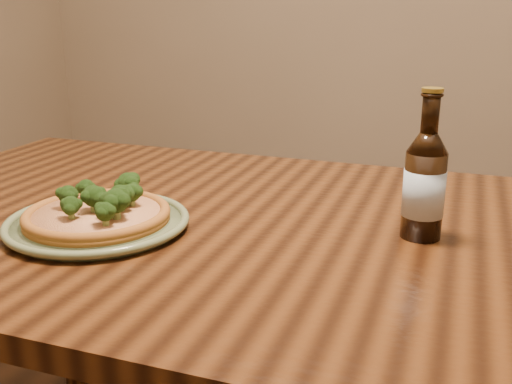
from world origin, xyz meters
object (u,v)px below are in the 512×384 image
(pizza, at_px, (99,212))
(beer_bottle, at_px, (424,184))
(plate, at_px, (98,222))
(table, at_px, (263,271))

(pizza, relative_size, beer_bottle, 1.01)
(pizza, bearing_deg, plate, -132.74)
(table, distance_m, beer_bottle, 0.32)
(table, distance_m, plate, 0.30)
(table, bearing_deg, pizza, -154.56)
(plate, relative_size, pizza, 1.26)
(table, relative_size, plate, 5.20)
(plate, distance_m, pizza, 0.02)
(table, bearing_deg, plate, -154.35)
(table, bearing_deg, beer_bottle, 4.48)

